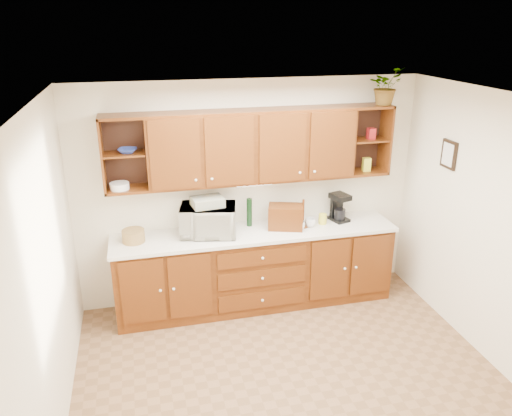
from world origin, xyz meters
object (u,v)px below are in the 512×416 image
bread_box (286,217)px  coffee_maker (339,207)px  microwave (208,220)px  potted_plant (385,86)px

bread_box → coffee_maker: size_ratio=1.18×
microwave → coffee_maker: size_ratio=1.83×
coffee_maker → potted_plant: 1.48m
microwave → bread_box: microwave is taller
microwave → coffee_maker: (1.57, 0.06, -0.01)m
microwave → bread_box: bearing=9.7°
potted_plant → coffee_maker: bearing=-178.3°
bread_box → potted_plant: (1.16, 0.10, 1.42)m
bread_box → microwave: bearing=-163.9°
bread_box → coffee_maker: bearing=25.5°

